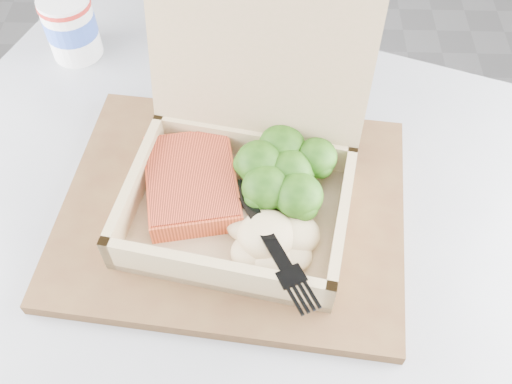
{
  "coord_description": "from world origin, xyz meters",
  "views": [
    {
      "loc": [
        0.45,
        -0.34,
        1.21
      ],
      "look_at": [
        0.44,
        0.0,
        0.74
      ],
      "focal_mm": 40.0,
      "sensor_mm": 36.0,
      "label": 1
    }
  ],
  "objects_px": {
    "serving_tray": "(233,209)",
    "paper_cup": "(70,25)",
    "cafe_table": "(206,309)",
    "takeout_container": "(244,161)"
  },
  "relations": [
    {
      "from": "serving_tray",
      "to": "paper_cup",
      "type": "relative_size",
      "value": 4.23
    },
    {
      "from": "serving_tray",
      "to": "paper_cup",
      "type": "height_order",
      "value": "paper_cup"
    },
    {
      "from": "serving_tray",
      "to": "takeout_container",
      "type": "xyz_separation_m",
      "value": [
        0.01,
        0.02,
        0.06
      ]
    },
    {
      "from": "cafe_table",
      "to": "serving_tray",
      "type": "height_order",
      "value": "serving_tray"
    },
    {
      "from": "paper_cup",
      "to": "serving_tray",
      "type": "bearing_deg",
      "value": -48.87
    },
    {
      "from": "serving_tray",
      "to": "takeout_container",
      "type": "height_order",
      "value": "takeout_container"
    },
    {
      "from": "serving_tray",
      "to": "takeout_container",
      "type": "distance_m",
      "value": 0.06
    },
    {
      "from": "cafe_table",
      "to": "paper_cup",
      "type": "bearing_deg",
      "value": 122.62
    },
    {
      "from": "serving_tray",
      "to": "paper_cup",
      "type": "xyz_separation_m",
      "value": [
        -0.22,
        0.25,
        0.04
      ]
    },
    {
      "from": "takeout_container",
      "to": "paper_cup",
      "type": "relative_size",
      "value": 3.04
    }
  ]
}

